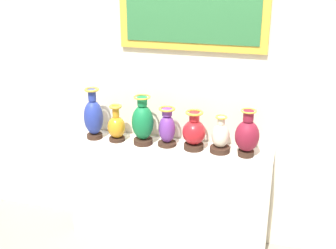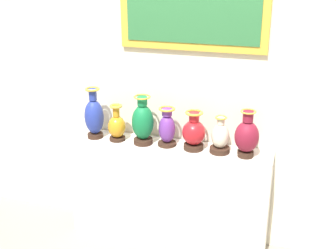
# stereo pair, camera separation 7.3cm
# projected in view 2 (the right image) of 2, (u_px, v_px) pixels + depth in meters

# --- Properties ---
(ground_plane) EXTENTS (10.51, 10.51, 0.00)m
(ground_plane) POSITION_uv_depth(u_px,v_px,m) (168.00, 237.00, 3.93)
(ground_plane) COLOR gray
(display_shelf) EXTENTS (1.71, 0.29, 0.91)m
(display_shelf) POSITION_uv_depth(u_px,v_px,m) (168.00, 193.00, 3.76)
(display_shelf) COLOR silver
(display_shelf) RESTS_ON ground_plane
(back_wall) EXTENTS (4.51, 0.14, 2.90)m
(back_wall) POSITION_uv_depth(u_px,v_px,m) (176.00, 74.00, 3.58)
(back_wall) COLOR beige
(back_wall) RESTS_ON ground_plane
(vase_cobalt) EXTENTS (0.16, 0.16, 0.44)m
(vase_cobalt) POSITION_uv_depth(u_px,v_px,m) (94.00, 116.00, 3.68)
(vase_cobalt) COLOR #382319
(vase_cobalt) RESTS_ON display_shelf
(vase_amber) EXTENTS (0.15, 0.15, 0.31)m
(vase_amber) POSITION_uv_depth(u_px,v_px,m) (117.00, 126.00, 3.64)
(vase_amber) COLOR #382319
(vase_amber) RESTS_ON display_shelf
(vase_emerald) EXTENTS (0.18, 0.18, 0.41)m
(vase_emerald) POSITION_uv_depth(u_px,v_px,m) (143.00, 123.00, 3.56)
(vase_emerald) COLOR #382319
(vase_emerald) RESTS_ON display_shelf
(vase_violet) EXTENTS (0.15, 0.15, 0.32)m
(vase_violet) POSITION_uv_depth(u_px,v_px,m) (167.00, 128.00, 3.54)
(vase_violet) COLOR #382319
(vase_violet) RESTS_ON display_shelf
(vase_crimson) EXTENTS (0.19, 0.19, 0.32)m
(vase_crimson) POSITION_uv_depth(u_px,v_px,m) (194.00, 133.00, 3.47)
(vase_crimson) COLOR #382319
(vase_crimson) RESTS_ON display_shelf
(vase_ivory) EXTENTS (0.16, 0.16, 0.30)m
(vase_ivory) POSITION_uv_depth(u_px,v_px,m) (220.00, 138.00, 3.42)
(vase_ivory) COLOR #382319
(vase_ivory) RESTS_ON display_shelf
(vase_burgundy) EXTENTS (0.19, 0.19, 0.38)m
(vase_burgundy) POSITION_uv_depth(u_px,v_px,m) (247.00, 136.00, 3.33)
(vase_burgundy) COLOR #382319
(vase_burgundy) RESTS_ON display_shelf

